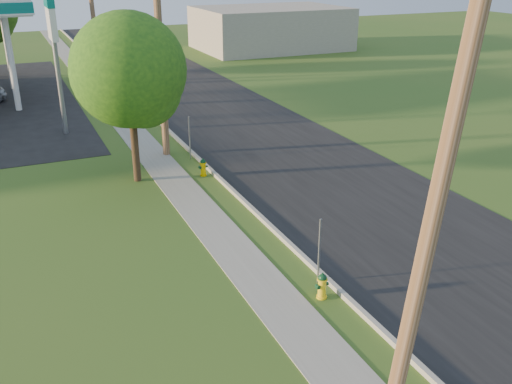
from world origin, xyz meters
The scene contains 16 objects.
ground_plane centered at (0.00, 0.00, 0.00)m, with size 140.00×140.00×0.00m, color #355B1E.
road centered at (4.50, 10.00, 0.01)m, with size 8.00×120.00×0.02m, color black.
curb centered at (0.50, 10.00, 0.07)m, with size 0.15×120.00×0.15m, color #9F9B91.
sidewalk centered at (-1.25, 10.00, 0.01)m, with size 1.50×120.00×0.03m, color gray.
utility_pole_near centered at (-0.60, -1.00, 4.80)m, with size 1.40×0.32×9.48m.
utility_pole_mid centered at (-0.60, 17.00, 4.95)m, with size 1.40×0.32×9.80m.
utility_pole_far centered at (-0.60, 35.00, 4.80)m, with size 1.40×0.32×9.50m.
sign_post_near centered at (0.25, 4.20, 1.00)m, with size 0.05×0.04×2.00m, color gray.
sign_post_mid centered at (0.25, 16.00, 1.00)m, with size 0.05×0.04×2.00m, color gray.
sign_post_far centered at (0.25, 28.20, 1.00)m, with size 0.05×0.04×2.00m, color gray.
price_pylon centered at (-4.50, 22.50, 5.43)m, with size 0.34×2.04×6.85m.
distant_building centered at (18.00, 45.00, 2.00)m, with size 14.00×10.00×4.00m, color gray.
tree_verge centered at (-2.52, 14.17, 4.39)m, with size 4.50×4.50×6.81m.
hydrant_near centered at (-0.05, 3.46, 0.38)m, with size 0.40×0.36×0.77m.
hydrant_mid centered at (0.06, 13.65, 0.38)m, with size 0.40×0.35×0.77m.
hydrant_far centered at (0.10, 29.30, 0.37)m, with size 0.39×0.35×0.76m.
Camera 1 is at (-7.07, -7.93, 8.63)m, focal length 40.00 mm.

